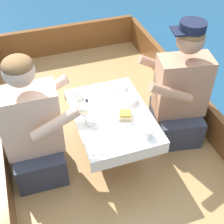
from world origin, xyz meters
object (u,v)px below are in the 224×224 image
Objects in this scene: person_starboard at (180,95)px; coffee_cup_starboard at (79,95)px; person_port at (34,132)px; tin_can at (84,110)px; coffee_cup_port at (90,120)px; sandwich at (125,115)px; coffee_cup_center at (148,133)px.

person_starboard reaches higher than coffee_cup_starboard.
person_port is 15.22× the size of tin_can.
coffee_cup_port reaches higher than tin_can.
sandwich is at bearing 22.70° from person_starboard.
person_starboard reaches higher than coffee_cup_port.
coffee_cup_center is 1.49× the size of tin_can.
sandwich is 1.76× the size of tin_can.
tin_can is at bearing -91.90° from coffee_cup_starboard.
person_starboard is 9.86× the size of coffee_cup_port.
coffee_cup_starboard reaches higher than coffee_cup_port.
coffee_cup_starboard is at bearing 34.39° from person_port.
person_starboard reaches higher than tin_can.
person_port is at bearing 172.93° from sandwich.
coffee_cup_starboard is 0.65m from coffee_cup_center.
sandwich is at bearing -7.52° from coffee_cup_port.
coffee_cup_starboard is (-0.77, 0.23, 0.03)m from person_starboard.
coffee_cup_starboard is at bearing -6.08° from person_starboard.
coffee_cup_port is at bearing 16.20° from person_starboard.
sandwich is at bearing 111.15° from coffee_cup_center.
person_starboard is 0.77m from tin_can.
person_port reaches higher than coffee_cup_center.
person_port is at bearing 157.95° from coffee_cup_center.
coffee_cup_center reaches higher than sandwich.
coffee_cup_center is (-0.42, -0.33, 0.03)m from person_starboard.
person_starboard is 9.71× the size of coffee_cup_starboard.
person_starboard is 0.80m from coffee_cup_starboard.
coffee_cup_port is 0.30m from coffee_cup_starboard.
tin_can is at bearing 96.41° from coffee_cup_port.
coffee_cup_center is at bearing 48.37° from person_starboard.
coffee_cup_center is 0.51m from tin_can.
sandwich is 1.12× the size of coffee_cup_port.
coffee_cup_port is 0.12m from tin_can.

